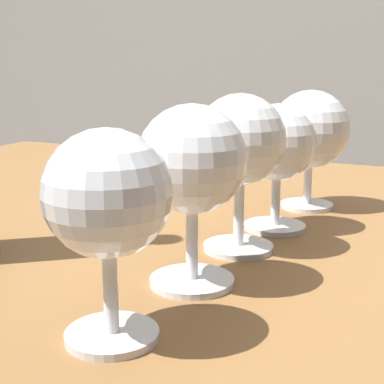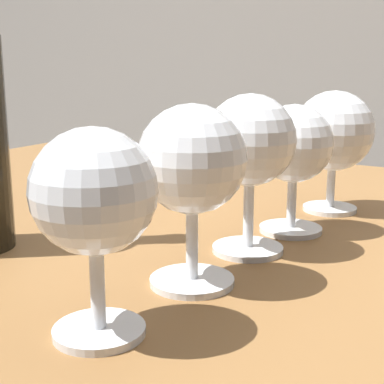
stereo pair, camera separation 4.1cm
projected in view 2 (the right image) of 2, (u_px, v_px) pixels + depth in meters
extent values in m
cube|color=brown|center=(258.00, 238.00, 0.59)|extent=(1.22, 0.78, 0.03)
cylinder|color=brown|center=(78.00, 322.00, 1.21)|extent=(0.06, 0.06, 0.70)
cylinder|color=white|center=(99.00, 331.00, 0.35)|extent=(0.06, 0.06, 0.00)
cylinder|color=white|center=(97.00, 280.00, 0.34)|extent=(0.01, 0.01, 0.06)
sphere|color=white|center=(94.00, 191.00, 0.33)|extent=(0.07, 0.07, 0.07)
ellipsoid|color=pink|center=(94.00, 191.00, 0.33)|extent=(0.07, 0.07, 0.03)
cylinder|color=white|center=(192.00, 281.00, 0.42)|extent=(0.06, 0.06, 0.00)
cylinder|color=white|center=(192.00, 237.00, 0.42)|extent=(0.01, 0.01, 0.06)
sphere|color=white|center=(192.00, 159.00, 0.40)|extent=(0.08, 0.08, 0.08)
ellipsoid|color=beige|center=(192.00, 157.00, 0.40)|extent=(0.07, 0.07, 0.04)
cylinder|color=white|center=(248.00, 249.00, 0.50)|extent=(0.06, 0.06, 0.00)
cylinder|color=white|center=(249.00, 208.00, 0.49)|extent=(0.01, 0.01, 0.07)
sphere|color=white|center=(250.00, 140.00, 0.47)|extent=(0.08, 0.08, 0.08)
ellipsoid|color=#EACC66|center=(250.00, 136.00, 0.47)|extent=(0.07, 0.07, 0.04)
cylinder|color=white|center=(290.00, 229.00, 0.55)|extent=(0.06, 0.06, 0.00)
cylinder|color=white|center=(292.00, 198.00, 0.55)|extent=(0.01, 0.01, 0.06)
sphere|color=white|center=(294.00, 143.00, 0.54)|extent=(0.07, 0.07, 0.07)
ellipsoid|color=#470A16|center=(294.00, 145.00, 0.54)|extent=(0.07, 0.07, 0.03)
cylinder|color=white|center=(330.00, 208.00, 0.63)|extent=(0.06, 0.06, 0.00)
cylinder|color=white|center=(331.00, 182.00, 0.63)|extent=(0.01, 0.01, 0.06)
sphere|color=white|center=(334.00, 131.00, 0.61)|extent=(0.09, 0.09, 0.09)
ellipsoid|color=maroon|center=(334.00, 134.00, 0.61)|extent=(0.08, 0.08, 0.03)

